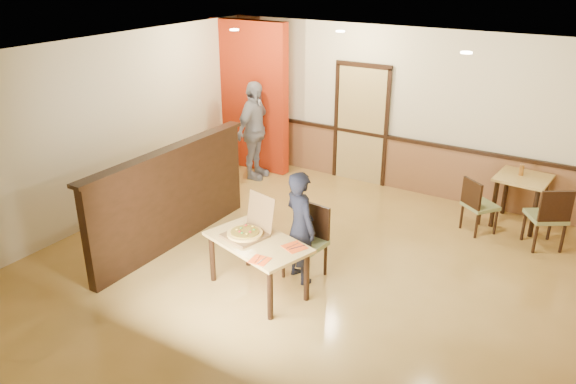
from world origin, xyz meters
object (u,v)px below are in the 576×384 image
object	(u,v)px
main_table	(258,248)
diner_chair	(308,238)
pizza_box	(248,231)
side_chair_left	(477,204)
side_chair_right	(549,216)
diner	(300,227)
side_table	(522,188)
condiment	(522,170)
passerby	(254,131)

from	to	relation	value
main_table	diner_chair	distance (m)	0.74
main_table	pizza_box	size ratio (longest dim) A/B	2.31
side_chair_left	side_chair_right	world-z (taller)	side_chair_right
diner_chair	diner	distance (m)	0.26
side_table	condiment	distance (m)	0.27
pizza_box	side_chair_left	bearing A→B (deg)	69.09
diner	passerby	bearing A→B (deg)	-18.56
diner_chair	diner	world-z (taller)	diner
diner_chair	pizza_box	world-z (taller)	pizza_box
main_table	side_table	world-z (taller)	side_table
diner_chair	diner	xyz separation A→B (m)	(-0.03, -0.15, 0.22)
pizza_box	main_table	bearing A→B (deg)	-2.12
main_table	pizza_box	bearing A→B (deg)	-179.74
condiment	diner	bearing A→B (deg)	-122.47
side_table	passerby	bearing A→B (deg)	-173.99
side_chair_left	side_table	size ratio (longest dim) A/B	1.07
side_chair_left	side_chair_right	bearing A→B (deg)	-143.48
diner_chair	side_table	size ratio (longest dim) A/B	1.19
side_chair_left	side_chair_right	distance (m)	0.98
side_table	pizza_box	size ratio (longest dim) A/B	1.27
diner_chair	side_chair_left	bearing A→B (deg)	63.78
pizza_box	diner	bearing A→B (deg)	57.41
side_table	diner	distance (m)	3.73
main_table	side_chair_left	size ratio (longest dim) A/B	1.69
main_table	diner_chair	size ratio (longest dim) A/B	1.52
main_table	pizza_box	distance (m)	0.25
main_table	pizza_box	world-z (taller)	pizza_box
side_chair_right	pizza_box	distance (m)	4.24
side_chair_right	side_chair_left	bearing A→B (deg)	-33.88
diner	pizza_box	size ratio (longest dim) A/B	2.36
pizza_box	condiment	distance (m)	4.38
diner	pizza_box	xyz separation A→B (m)	(-0.48, -0.46, 0.01)
main_table	pizza_box	xyz separation A→B (m)	(-0.18, 0.05, 0.17)
passerby	condiment	bearing A→B (deg)	-88.71
diner_chair	side_chair_left	xyz separation A→B (m)	(1.54, 2.37, -0.05)
side_chair_left	side_table	xyz separation A→B (m)	(0.49, 0.60, 0.15)
passerby	side_chair_left	bearing A→B (deg)	-96.93
side_table	diner	xyz separation A→B (m)	(-2.06, -3.11, 0.12)
side_table	condiment	xyz separation A→B (m)	(-0.05, 0.04, 0.26)
diner_chair	side_chair_right	size ratio (longest dim) A/B	1.00
side_chair_left	pizza_box	bearing A→B (deg)	92.46
main_table	condiment	xyz separation A→B (m)	(2.31, 3.66, 0.29)
passerby	pizza_box	distance (m)	3.71
diner_chair	passerby	bearing A→B (deg)	142.66
side_chair_left	passerby	xyz separation A→B (m)	(-4.10, 0.12, 0.44)
side_chair_right	diner	bearing A→B (deg)	11.15
diner_chair	side_chair_left	world-z (taller)	diner_chair
side_chair_right	passerby	xyz separation A→B (m)	(-5.07, 0.13, 0.39)
side_table	pizza_box	distance (m)	4.38
main_table	side_chair_left	distance (m)	3.55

